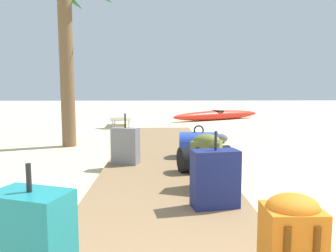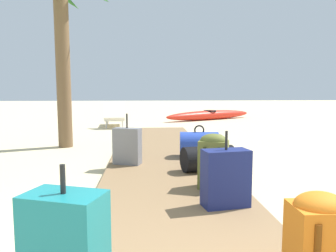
{
  "view_description": "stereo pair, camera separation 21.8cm",
  "coord_description": "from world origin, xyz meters",
  "px_view_note": "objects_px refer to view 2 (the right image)",
  "views": [
    {
      "loc": [
        -0.06,
        -0.68,
        1.15
      ],
      "look_at": [
        0.1,
        4.72,
        0.55
      ],
      "focal_mm": 35.35,
      "sensor_mm": 36.0,
      "label": 1
    },
    {
      "loc": [
        -0.28,
        -0.67,
        1.15
      ],
      "look_at": [
        0.1,
        4.72,
        0.55
      ],
      "focal_mm": 35.35,
      "sensor_mm": 36.0,
      "label": 2
    }
  ],
  "objects_px": {
    "lounge_chair": "(115,116)",
    "kayak": "(210,115)",
    "suitcase_grey": "(127,146)",
    "backpack_olive": "(213,160)",
    "suitcase_navy": "(226,178)",
    "backpack_orange": "(319,241)",
    "duffel_bag_blue": "(199,144)",
    "duffel_bag_black": "(208,158)"
  },
  "relations": [
    {
      "from": "lounge_chair",
      "to": "kayak",
      "type": "xyz_separation_m",
      "value": [
        3.41,
        2.16,
        -0.15
      ]
    },
    {
      "from": "suitcase_grey",
      "to": "kayak",
      "type": "xyz_separation_m",
      "value": [
        2.73,
        7.71,
        -0.16
      ]
    },
    {
      "from": "backpack_olive",
      "to": "suitcase_navy",
      "type": "bearing_deg",
      "value": -90.25
    },
    {
      "from": "suitcase_grey",
      "to": "lounge_chair",
      "type": "relative_size",
      "value": 0.46
    },
    {
      "from": "backpack_olive",
      "to": "kayak",
      "type": "height_order",
      "value": "backpack_olive"
    },
    {
      "from": "backpack_orange",
      "to": "lounge_chair",
      "type": "relative_size",
      "value": 0.34
    },
    {
      "from": "duffel_bag_blue",
      "to": "lounge_chair",
      "type": "bearing_deg",
      "value": 109.29
    },
    {
      "from": "duffel_bag_blue",
      "to": "duffel_bag_black",
      "type": "xyz_separation_m",
      "value": [
        -0.03,
        -0.9,
        -0.03
      ]
    },
    {
      "from": "duffel_bag_black",
      "to": "duffel_bag_blue",
      "type": "bearing_deg",
      "value": 88.12
    },
    {
      "from": "suitcase_grey",
      "to": "duffel_bag_black",
      "type": "bearing_deg",
      "value": -23.43
    },
    {
      "from": "duffel_bag_blue",
      "to": "kayak",
      "type": "relative_size",
      "value": 0.17
    },
    {
      "from": "suitcase_grey",
      "to": "kayak",
      "type": "bearing_deg",
      "value": 70.49
    },
    {
      "from": "suitcase_grey",
      "to": "backpack_orange",
      "type": "xyz_separation_m",
      "value": [
        1.15,
        -3.12,
        0.02
      ]
    },
    {
      "from": "suitcase_grey",
      "to": "backpack_olive",
      "type": "relative_size",
      "value": 1.22
    },
    {
      "from": "duffel_bag_blue",
      "to": "lounge_chair",
      "type": "height_order",
      "value": "lounge_chair"
    },
    {
      "from": "duffel_bag_black",
      "to": "backpack_orange",
      "type": "distance_m",
      "value": 2.65
    },
    {
      "from": "suitcase_grey",
      "to": "kayak",
      "type": "height_order",
      "value": "suitcase_grey"
    },
    {
      "from": "lounge_chair",
      "to": "backpack_orange",
      "type": "bearing_deg",
      "value": -78.08
    },
    {
      "from": "duffel_bag_black",
      "to": "kayak",
      "type": "distance_m",
      "value": 8.34
    },
    {
      "from": "suitcase_grey",
      "to": "lounge_chair",
      "type": "height_order",
      "value": "suitcase_grey"
    },
    {
      "from": "duffel_bag_black",
      "to": "kayak",
      "type": "height_order",
      "value": "duffel_bag_black"
    },
    {
      "from": "suitcase_navy",
      "to": "backpack_olive",
      "type": "xyz_separation_m",
      "value": [
        0.0,
        0.56,
        0.05
      ]
    },
    {
      "from": "duffel_bag_blue",
      "to": "kayak",
      "type": "bearing_deg",
      "value": 77.45
    },
    {
      "from": "suitcase_navy",
      "to": "backpack_olive",
      "type": "distance_m",
      "value": 0.56
    },
    {
      "from": "suitcase_grey",
      "to": "backpack_orange",
      "type": "relative_size",
      "value": 1.34
    },
    {
      "from": "backpack_olive",
      "to": "kayak",
      "type": "xyz_separation_m",
      "value": [
        1.74,
        8.95,
        -0.21
      ]
    },
    {
      "from": "duffel_bag_blue",
      "to": "backpack_olive",
      "type": "bearing_deg",
      "value": -94.18
    },
    {
      "from": "suitcase_navy",
      "to": "lounge_chair",
      "type": "relative_size",
      "value": 0.44
    },
    {
      "from": "suitcase_grey",
      "to": "backpack_olive",
      "type": "height_order",
      "value": "suitcase_grey"
    },
    {
      "from": "duffel_bag_blue",
      "to": "suitcase_navy",
      "type": "bearing_deg",
      "value": -93.2
    },
    {
      "from": "duffel_bag_blue",
      "to": "duffel_bag_black",
      "type": "height_order",
      "value": "duffel_bag_blue"
    },
    {
      "from": "suitcase_navy",
      "to": "suitcase_grey",
      "type": "bearing_deg",
      "value": 118.72
    },
    {
      "from": "suitcase_grey",
      "to": "kayak",
      "type": "relative_size",
      "value": 0.19
    },
    {
      "from": "suitcase_navy",
      "to": "backpack_olive",
      "type": "height_order",
      "value": "suitcase_navy"
    },
    {
      "from": "backpack_olive",
      "to": "kayak",
      "type": "relative_size",
      "value": 0.16
    },
    {
      "from": "duffel_bag_blue",
      "to": "kayak",
      "type": "distance_m",
      "value": 7.45
    },
    {
      "from": "suitcase_navy",
      "to": "kayak",
      "type": "bearing_deg",
      "value": 79.61
    },
    {
      "from": "backpack_olive",
      "to": "lounge_chair",
      "type": "xyz_separation_m",
      "value": [
        -1.67,
        6.79,
        -0.07
      ]
    },
    {
      "from": "suitcase_navy",
      "to": "lounge_chair",
      "type": "bearing_deg",
      "value": 102.76
    },
    {
      "from": "duffel_bag_blue",
      "to": "duffel_bag_black",
      "type": "relative_size",
      "value": 0.87
    },
    {
      "from": "kayak",
      "to": "backpack_orange",
      "type": "bearing_deg",
      "value": -98.3
    },
    {
      "from": "suitcase_grey",
      "to": "suitcase_navy",
      "type": "bearing_deg",
      "value": -61.28
    }
  ]
}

